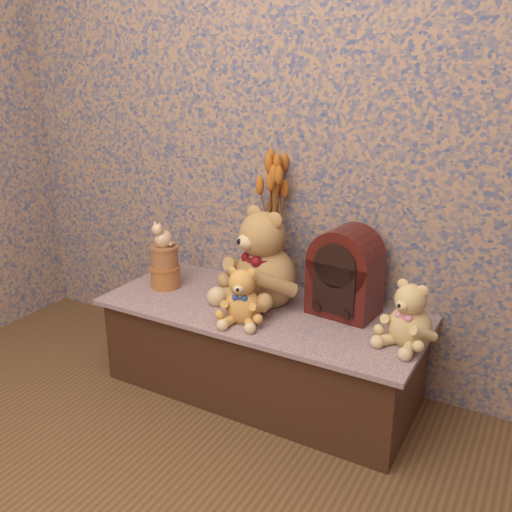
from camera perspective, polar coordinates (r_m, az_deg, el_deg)
The scene contains 10 objects.
display_shelf at distance 2.36m, azimuth 0.61°, elevation -9.60°, with size 1.33×0.57×0.38m, color #3B4E78.
teddy_large at distance 2.25m, azimuth 1.04°, elevation 0.32°, with size 0.35×0.41×0.44m, color olive, non-canonical shape.
teddy_medium at distance 2.12m, azimuth -1.39°, elevation -3.78°, with size 0.19×0.22×0.24m, color #BE8035, non-canonical shape.
teddy_small at distance 2.01m, azimuth 15.80°, elevation -5.50°, with size 0.20×0.24×0.26m, color tan, non-canonical shape.
cathedral_radio at distance 2.19m, azimuth 9.26°, elevation -1.54°, with size 0.26×0.19×0.36m, color #3D0E0B, non-canonical shape.
ceramic_vase at distance 2.41m, azimuth 1.76°, elevation -1.65°, with size 0.11×0.11×0.18m, color tan.
dried_stalks at distance 2.32m, azimuth 1.83°, elevation 5.08°, with size 0.21×0.21×0.41m, color #BA5E1D, non-canonical shape.
biscuit_tin_lower at distance 2.50m, azimuth -9.34°, elevation -2.14°, with size 0.13×0.13×0.09m, color gold.
biscuit_tin_upper at distance 2.47m, azimuth -9.46°, elevation -0.08°, with size 0.12×0.12×0.09m, color tan.
cat_figurine at distance 2.43m, azimuth -9.60°, elevation 2.34°, with size 0.09×0.10×0.12m, color silver, non-canonical shape.
Camera 1 is at (1.00, -0.59, 1.33)m, focal length 38.60 mm.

